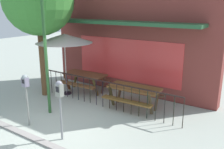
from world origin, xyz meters
TOP-DOWN VIEW (x-y plane):
  - ground at (0.00, 0.00)m, footprint 40.00×40.00m
  - pub_storefront at (0.00, 4.19)m, footprint 7.19×1.40m
  - patio_fence_front at (0.00, 2.13)m, footprint 6.07×0.04m
  - picnic_table_left at (-1.44, 3.04)m, footprint 1.85×1.42m
  - picnic_table_right at (1.11, 2.64)m, footprint 1.86×1.43m
  - patio_umbrella at (-1.85, 2.39)m, footprint 2.18×2.18m
  - parking_meter_near at (0.55, -0.29)m, footprint 0.18×0.17m
  - parking_meter_far at (-0.86, -0.26)m, footprint 0.18×0.17m
  - street_tree at (-2.52, 1.85)m, footprint 2.60×2.60m
  - street_lamp at (-1.04, 0.72)m, footprint 0.28×0.28m
  - curb_edge at (0.00, -0.72)m, footprint 10.07×0.20m

SIDE VIEW (x-z plane):
  - ground at x=0.00m, z-range 0.00..0.00m
  - curb_edge at x=0.00m, z-range -0.06..0.06m
  - picnic_table_left at x=-1.44m, z-range 0.21..1.01m
  - picnic_table_right at x=1.11m, z-range 0.21..1.01m
  - patio_fence_front at x=0.00m, z-range 0.18..1.15m
  - parking_meter_far at x=-0.86m, z-range 0.43..2.01m
  - parking_meter_near at x=0.55m, z-range 0.45..2.09m
  - patio_umbrella at x=-1.85m, z-range 1.03..3.47m
  - street_lamp at x=-1.04m, z-range 0.61..4.76m
  - pub_storefront at x=0.00m, z-range -0.02..5.58m
  - street_tree at x=-2.52m, z-range 1.16..6.12m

